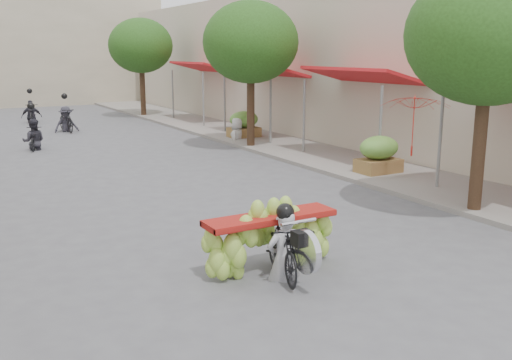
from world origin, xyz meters
name	(u,v)px	position (x,y,z in m)	size (l,w,h in m)	color
sidewalk_right	(274,140)	(7.00, 15.00, 0.06)	(4.00, 60.00, 0.12)	gray
shophouse_row_right	(390,64)	(11.99, 14.00, 3.00)	(9.77, 40.00, 6.00)	#BEB29E
far_building	(4,52)	(0.00, 38.00, 3.50)	(20.00, 6.00, 7.00)	#AFA38A
street_tree_near	(489,36)	(5.40, 4.00, 3.78)	(3.40, 3.40, 5.25)	#3A2719
street_tree_mid	(251,43)	(5.40, 14.00, 3.78)	(3.40, 3.40, 5.25)	#3A2719
street_tree_far	(141,46)	(5.40, 26.00, 3.78)	(3.40, 3.40, 5.25)	#3A2719
produce_crate_mid	(379,152)	(6.20, 8.00, 0.71)	(1.20, 0.88, 1.16)	brown
produce_crate_far	(244,122)	(6.20, 16.00, 0.71)	(1.20, 0.88, 1.16)	brown
banana_motorbike	(277,233)	(-0.15, 3.19, 0.69)	(2.21, 1.79, 2.03)	black
market_umbrella	(416,94)	(6.15, 6.66, 2.41)	(2.08, 2.08, 1.62)	red
pedestrian	(237,118)	(5.72, 15.68, 0.94)	(0.91, 0.91, 1.63)	silver
bg_motorbike_a	(33,128)	(-1.56, 17.64, 0.79)	(0.89, 1.48, 1.95)	black
bg_motorbike_b	(66,113)	(0.46, 21.89, 0.83)	(1.11, 1.88, 1.95)	black
bg_motorbike_c	(31,107)	(-0.33, 26.23, 0.80)	(1.06, 1.65, 1.95)	black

